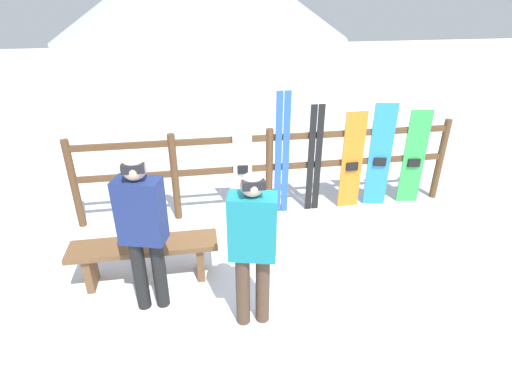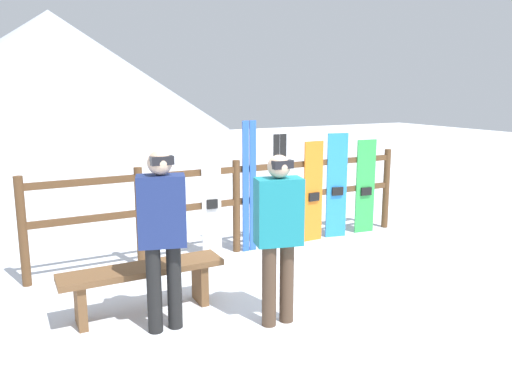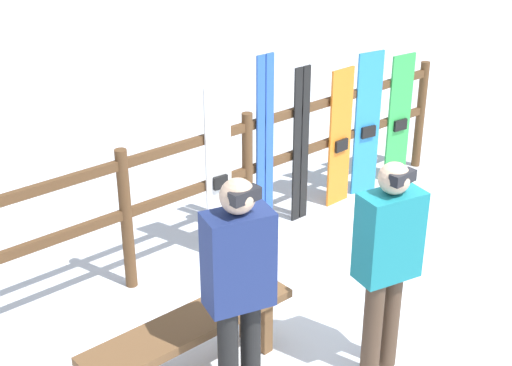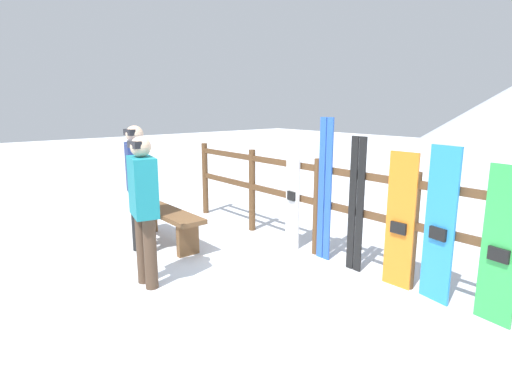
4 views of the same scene
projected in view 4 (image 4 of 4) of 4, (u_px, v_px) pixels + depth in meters
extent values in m
plane|color=white|center=(198.00, 295.00, 4.06)|extent=(40.00, 40.00, 0.00)
cylinder|color=brown|center=(205.00, 179.00, 7.01)|extent=(0.10, 0.10, 1.24)
cylinder|color=brown|center=(252.00, 191.00, 6.04)|extent=(0.10, 0.10, 1.24)
cylinder|color=brown|center=(317.00, 207.00, 5.07)|extent=(0.10, 0.10, 1.24)
cylinder|color=brown|center=(413.00, 232.00, 4.10)|extent=(0.10, 0.10, 1.24)
cube|color=brown|center=(317.00, 202.00, 5.06)|extent=(5.18, 0.05, 0.08)
cube|color=brown|center=(318.00, 169.00, 4.98)|extent=(5.18, 0.05, 0.08)
cube|color=brown|center=(165.00, 212.00, 5.49)|extent=(1.57, 0.36, 0.06)
cube|color=brown|center=(147.00, 219.00, 5.98)|extent=(0.08, 0.29, 0.42)
cube|color=brown|center=(188.00, 239.00, 5.10)|extent=(0.08, 0.29, 0.42)
cylinder|color=black|center=(137.00, 221.00, 5.25)|extent=(0.13, 0.13, 0.80)
cylinder|color=black|center=(143.00, 224.00, 5.11)|extent=(0.13, 0.13, 0.80)
cube|color=navy|center=(136.00, 168.00, 5.04)|extent=(0.46, 0.34, 0.63)
sphere|color=#D8B293|center=(134.00, 134.00, 4.95)|extent=(0.22, 0.22, 0.22)
cube|color=black|center=(129.00, 132.00, 4.91)|extent=(0.20, 0.08, 0.08)
cylinder|color=#4C3828|center=(143.00, 248.00, 4.29)|extent=(0.13, 0.13, 0.77)
cylinder|color=#4C3828|center=(150.00, 253.00, 4.15)|extent=(0.13, 0.13, 0.77)
cube|color=teal|center=(143.00, 187.00, 4.09)|extent=(0.46, 0.32, 0.61)
sphere|color=#D8B293|center=(141.00, 147.00, 4.01)|extent=(0.21, 0.21, 0.21)
cube|color=black|center=(134.00, 145.00, 3.96)|extent=(0.19, 0.07, 0.07)
cube|color=white|center=(293.00, 190.00, 5.29)|extent=(0.25, 0.05, 1.58)
cube|color=black|center=(291.00, 196.00, 5.29)|extent=(0.14, 0.04, 0.12)
cube|color=blue|center=(322.00, 189.00, 4.90)|extent=(0.09, 0.02, 1.76)
cube|color=blue|center=(328.00, 191.00, 4.83)|extent=(0.09, 0.02, 1.76)
cube|color=black|center=(352.00, 204.00, 4.58)|extent=(0.09, 0.02, 1.56)
cube|color=black|center=(360.00, 206.00, 4.50)|extent=(0.09, 0.02, 1.56)
cube|color=orange|center=(400.00, 221.00, 4.13)|extent=(0.31, 0.03, 1.44)
cube|color=black|center=(398.00, 228.00, 4.13)|extent=(0.17, 0.03, 0.12)
cube|color=#288CE0|center=(440.00, 226.00, 3.82)|extent=(0.32, 0.08, 1.54)
cube|color=black|center=(438.00, 234.00, 3.82)|extent=(0.18, 0.06, 0.12)
cube|color=green|center=(501.00, 246.00, 3.43)|extent=(0.32, 0.06, 1.42)
cube|color=black|center=(498.00, 255.00, 3.43)|extent=(0.18, 0.05, 0.12)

